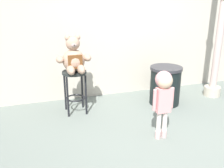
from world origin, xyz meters
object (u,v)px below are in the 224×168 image
at_px(teddy_bear, 74,59).
at_px(trash_bin, 165,85).
at_px(bar_stool_with_teddy, 75,83).
at_px(lamppost, 220,30).
at_px(child_walking, 164,91).

relative_size(teddy_bear, trash_bin, 0.85).
xyz_separation_m(teddy_bear, trash_bin, (1.59, -0.11, -0.57)).
height_order(bar_stool_with_teddy, trash_bin, bar_stool_with_teddy).
relative_size(trash_bin, lamppost, 0.22).
distance_m(bar_stool_with_teddy, lamppost, 2.79).
distance_m(trash_bin, lamppost, 1.43).
xyz_separation_m(bar_stool_with_teddy, lamppost, (2.68, -0.08, 0.76)).
bearing_deg(teddy_bear, lamppost, -1.11).
height_order(bar_stool_with_teddy, lamppost, lamppost).
height_order(bar_stool_with_teddy, child_walking, child_walking).
xyz_separation_m(bar_stool_with_teddy, trash_bin, (1.59, -0.14, -0.16)).
distance_m(bar_stool_with_teddy, trash_bin, 1.60).
bearing_deg(trash_bin, child_walking, -121.55).
relative_size(bar_stool_with_teddy, child_walking, 0.75).
xyz_separation_m(child_walking, lamppost, (1.73, 1.10, 0.59)).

